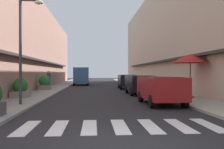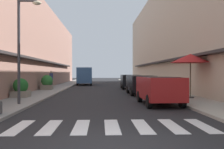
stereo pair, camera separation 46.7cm
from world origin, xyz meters
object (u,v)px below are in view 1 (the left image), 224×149
parked_car_near (161,87)px  delivery_van (81,75)px  planter_midblock (20,89)px  pedestrian_walking_far (49,79)px  cafe_umbrella (190,59)px  parked_car_far (127,80)px  parked_car_mid (139,83)px  planter_far (45,83)px  street_lamp (24,39)px

parked_car_near → delivery_van: delivery_van is taller
planter_midblock → pedestrian_walking_far: bearing=87.0°
cafe_umbrella → pedestrian_walking_far: bearing=139.4°
parked_car_far → pedestrian_walking_far: 8.00m
parked_car_mid → cafe_umbrella: size_ratio=1.46×
parked_car_far → planter_far: (-8.01, -2.64, -0.15)m
parked_car_near → street_lamp: street_lamp is taller
parked_car_mid → delivery_van: delivery_van is taller
planter_far → parked_car_far: bearing=18.2°
street_lamp → delivery_van: bearing=85.6°
parked_car_far → street_lamp: 15.35m
cafe_umbrella → planter_far: size_ratio=2.03×
parked_car_far → cafe_umbrella: size_ratio=1.55×
parked_car_far → parked_car_near: bearing=-90.0°
parked_car_mid → street_lamp: bearing=-136.9°
parked_car_far → street_lamp: size_ratio=0.80×
parked_car_near → pedestrian_walking_far: pedestrian_walking_far is taller
parked_car_far → planter_midblock: 12.80m
parked_car_mid → cafe_umbrella: 4.87m
street_lamp → pedestrian_walking_far: size_ratio=3.04×
parked_car_far → cafe_umbrella: cafe_umbrella is taller
parked_car_near → planter_midblock: size_ratio=3.32×
cafe_umbrella → parked_car_near: bearing=-136.0°
parked_car_mid → parked_car_far: size_ratio=0.94×
delivery_van → parked_car_near: bearing=-76.5°
street_lamp → planter_far: size_ratio=3.95×
parked_car_near → cafe_umbrella: cafe_umbrella is taller
street_lamp → planter_midblock: street_lamp is taller
parked_car_near → planter_midblock: bearing=157.5°
pedestrian_walking_far → delivery_van: bearing=155.8°
delivery_van → cafe_umbrella: 20.81m
street_lamp → parked_car_near: bearing=1.9°
parked_car_near → delivery_van: (-5.23, 21.72, 0.49)m
pedestrian_walking_far → cafe_umbrella: bearing=38.8°
parked_car_near → planter_far: (-8.01, 10.60, -0.15)m
parked_car_near → planter_midblock: (-8.17, 3.38, -0.25)m
parked_car_mid → street_lamp: size_ratio=0.75×
parked_car_mid → planter_far: (-8.01, 4.33, -0.15)m
parked_car_near → street_lamp: 7.36m
parked_car_far → street_lamp: bearing=-117.3°
cafe_umbrella → planter_midblock: (-10.70, 0.94, -1.90)m
street_lamp → cafe_umbrella: street_lamp is taller
parked_car_far → planter_far: bearing=-161.8°
street_lamp → planter_midblock: bearing=108.8°
parked_car_mid → pedestrian_walking_far: pedestrian_walking_far is taller
parked_car_near → parked_car_far: (0.00, 13.24, 0.00)m
pedestrian_walking_far → parked_car_mid: bearing=46.6°
delivery_van → planter_midblock: delivery_van is taller
parked_car_near → planter_far: 13.29m
parked_car_mid → parked_car_far: (0.00, 6.97, 0.00)m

